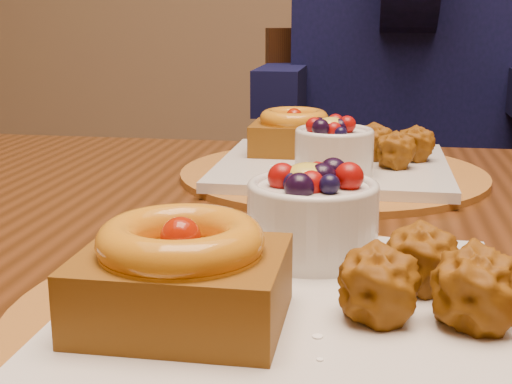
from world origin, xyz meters
TOP-DOWN VIEW (x-y plane):
  - dining_table at (-0.05, -0.01)m, footprint 1.60×0.90m
  - place_setting_near at (-0.06, -0.23)m, footprint 0.38×0.38m
  - place_setting_far at (-0.05, 0.20)m, footprint 0.38×0.38m
  - chair_far at (0.03, 0.74)m, footprint 0.58×0.58m
  - diner at (0.05, 0.84)m, footprint 0.54×0.52m

SIDE VIEW (x-z plane):
  - chair_far at x=0.03m, z-range 0.05..0.97m
  - dining_table at x=-0.05m, z-range 0.30..1.06m
  - place_setting_far at x=-0.05m, z-range 0.74..0.82m
  - place_setting_near at x=-0.06m, z-range 0.74..0.83m
  - diner at x=0.05m, z-range 0.50..1.39m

